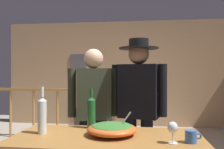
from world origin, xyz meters
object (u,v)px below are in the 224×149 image
wine_glass (173,128)px  person_standing_right (139,101)px  tv_console (95,118)px  flat_screen_tv (94,99)px  salad_bowl (112,128)px  stair_railing (80,106)px  serving_table (107,145)px  wine_bottle_green (91,112)px  mug_blue (191,136)px  framed_picture (78,61)px  person_standing_left (93,107)px  wine_bottle_clear (42,114)px

wine_glass → person_standing_right: size_ratio=0.10×
tv_console → flat_screen_tv: 0.46m
salad_bowl → person_standing_right: size_ratio=0.25×
stair_railing → salad_bowl: size_ratio=7.45×
serving_table → wine_bottle_green: bearing=124.9°
stair_railing → mug_blue: 3.17m
tv_console → person_standing_right: bearing=-70.3°
tv_console → wine_bottle_green: (0.64, -3.39, 0.70)m
serving_table → salad_bowl: salad_bowl is taller
serving_table → person_standing_right: bearing=69.9°
framed_picture → wine_glass: size_ratio=2.55×
person_standing_left → wine_bottle_green: bearing=83.6°
framed_picture → mug_blue: framed_picture is taller
wine_glass → wine_bottle_green: wine_bottle_green is taller
wine_glass → wine_bottle_green: (-0.68, 0.41, 0.04)m
tv_console → salad_bowl: salad_bowl is taller
wine_glass → wine_bottle_clear: size_ratio=0.40×
stair_railing → person_standing_right: person_standing_right is taller
stair_railing → salad_bowl: bearing=-69.9°
flat_screen_tv → wine_bottle_green: size_ratio=1.29×
stair_railing → mug_blue: (1.55, -2.76, 0.18)m
flat_screen_tv → salad_bowl: bearing=-76.6°
tv_console → flat_screen_tv: bearing=-90.0°
flat_screen_tv → wine_bottle_green: (0.64, -3.36, 0.24)m
wine_bottle_clear → salad_bowl: bearing=2.0°
mug_blue → person_standing_right: bearing=116.3°
person_standing_right → flat_screen_tv: bearing=-54.9°
wine_glass → mug_blue: size_ratio=1.32×
tv_console → person_standing_right: (1.07, -2.98, 0.77)m
wine_glass → tv_console: bearing=109.2°
flat_screen_tv → wine_glass: size_ratio=2.98×
wine_glass → mug_blue: bearing=14.0°
person_standing_left → person_standing_right: 0.50m
framed_picture → tv_console: bearing=-31.4°
tv_console → person_standing_left: bearing=-79.1°
salad_bowl → person_standing_left: bearing=113.9°
serving_table → person_standing_left: person_standing_left is taller
wine_bottle_green → person_standing_left: 0.42m
salad_bowl → wine_glass: salad_bowl is taller
salad_bowl → serving_table: bearing=-134.7°
salad_bowl → stair_railing: bearing=110.1°
wine_glass → person_standing_right: bearing=107.1°
person_standing_left → person_standing_right: size_ratio=0.94×
tv_console → serving_table: serving_table is taller
stair_railing → wine_glass: size_ratio=19.37×
serving_table → salad_bowl: 0.14m
serving_table → person_standing_right: size_ratio=0.93×
salad_bowl → tv_console: bearing=103.3°
tv_console → wine_bottle_clear: size_ratio=2.28×
wine_bottle_green → mug_blue: size_ratio=3.04×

